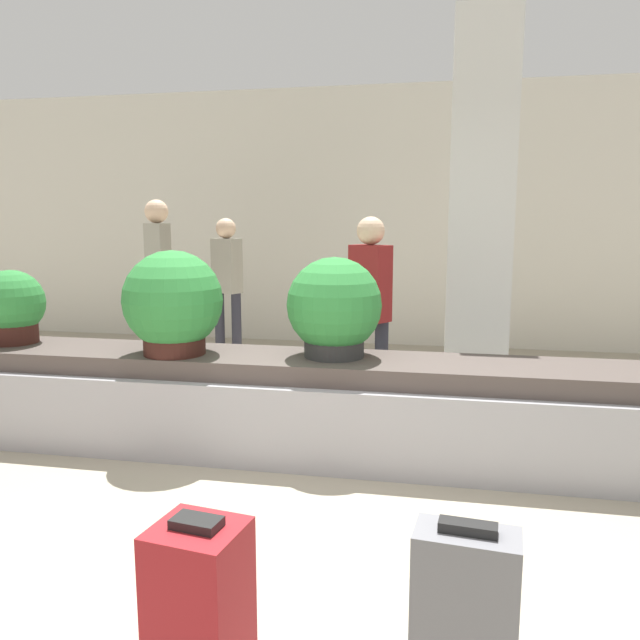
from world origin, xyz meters
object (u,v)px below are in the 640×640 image
Objects in this scene: pillar at (480,217)px; traveler_1 at (227,277)px; potted_plant_1 at (11,307)px; potted_plant_0 at (173,304)px; traveler_2 at (159,266)px; suitcase_0 at (200,621)px; traveler_0 at (370,299)px; potted_plant_2 at (334,309)px.

pillar is 2.01× the size of traveler_1.
pillar is 3.71m from potted_plant_1.
potted_plant_0 is 2.68m from traveler_2.
pillar is 1.79× the size of traveler_2.
potted_plant_1 reaches higher than suitcase_0.
traveler_0 is (-0.86, -0.39, -0.65)m from pillar.
potted_plant_1 is at bearing 55.05° from traveler_0.
traveler_2 is at bearing 6.65° from traveler_0.
pillar reaches higher than potted_plant_0.
potted_plant_0 is at bearing 126.95° from traveler_1.
traveler_0 is 2.77m from traveler_2.
potted_plant_2 is (2.42, 0.00, 0.05)m from potted_plant_1.
suitcase_0 is 0.95× the size of potted_plant_0.
suitcase_0 is 1.01× the size of potted_plant_2.
potted_plant_1 is at bearing -179.92° from potted_plant_2.
potted_plant_1 is at bearing -158.55° from pillar.
pillar is at bearing 83.35° from suitcase_0.
traveler_0 is at bearing 41.71° from potted_plant_0.
potted_plant_1 is 2.25m from traveler_2.
potted_plant_2 is at bearing -126.42° from pillar.
potted_plant_2 is 0.95m from traveler_0.
traveler_0 is (1.21, 1.08, -0.07)m from potted_plant_0.
suitcase_0 is 5.18m from traveler_2.
traveler_2 is (0.10, 2.25, 0.14)m from potted_plant_1.
suitcase_0 is 5.26m from traveler_1.
traveler_2 reaches higher than potted_plant_2.
traveler_1 reaches higher than suitcase_0.
traveler_2 is (-0.64, -0.37, 0.14)m from traveler_1.
suitcase_0 is 2.44m from potted_plant_2.
potted_plant_2 reaches higher than potted_plant_1.
potted_plant_2 is 0.42× the size of traveler_1.
suitcase_0 is at bearing 122.10° from traveler_0.
potted_plant_0 is 1.09m from potted_plant_2.
potted_plant_2 is at bearing 98.15° from suitcase_0.
potted_plant_0 is at bearing -144.62° from pillar.
potted_plant_2 reaches higher than suitcase_0.
suitcase_0 is 3.35m from traveler_0.
pillar is at bearing -109.40° from traveler_2.
traveler_2 is at bearing 55.03° from traveler_1.
traveler_0 is at bearing 161.85° from traveler_1.
traveler_0 reaches higher than potted_plant_1.
pillar reaches higher than traveler_1.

